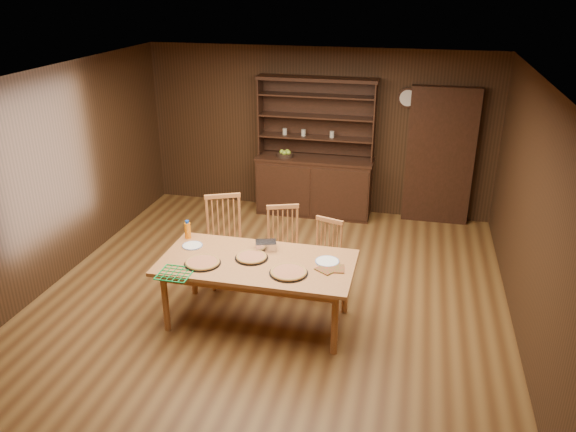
% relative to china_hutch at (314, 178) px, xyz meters
% --- Properties ---
extents(floor, '(6.00, 6.00, 0.00)m').
position_rel_china_hutch_xyz_m(floor, '(0.00, -2.75, -0.60)').
color(floor, brown).
rests_on(floor, ground).
extents(room_shell, '(6.00, 6.00, 6.00)m').
position_rel_china_hutch_xyz_m(room_shell, '(0.00, -2.75, 0.98)').
color(room_shell, silver).
rests_on(room_shell, floor).
extents(china_hutch, '(1.84, 0.52, 2.17)m').
position_rel_china_hutch_xyz_m(china_hutch, '(0.00, 0.00, 0.00)').
color(china_hutch, '#331911').
rests_on(china_hutch, floor).
extents(doorway, '(1.00, 0.18, 2.10)m').
position_rel_china_hutch_xyz_m(doorway, '(1.90, 0.15, 0.45)').
color(doorway, '#331911').
rests_on(doorway, floor).
extents(wall_clock, '(0.30, 0.05, 0.30)m').
position_rel_china_hutch_xyz_m(wall_clock, '(1.35, 0.20, 1.30)').
color(wall_clock, '#331911').
rests_on(wall_clock, room_shell).
extents(dining_table, '(2.08, 1.04, 0.75)m').
position_rel_china_hutch_xyz_m(dining_table, '(-0.02, -3.22, 0.08)').
color(dining_table, '#B37C3E').
rests_on(dining_table, floor).
extents(chair_left, '(0.60, 0.59, 1.13)m').
position_rel_china_hutch_xyz_m(chair_left, '(-0.67, -2.42, 0.00)').
color(chair_left, '#C47543').
rests_on(chair_left, floor).
extents(chair_center, '(0.53, 0.52, 1.01)m').
position_rel_china_hutch_xyz_m(chair_center, '(0.05, -2.31, -0.06)').
color(chair_center, '#C47543').
rests_on(chair_center, floor).
extents(chair_right, '(0.46, 0.45, 0.92)m').
position_rel_china_hutch_xyz_m(chair_right, '(0.58, -2.36, -0.11)').
color(chair_right, '#C47543').
rests_on(chair_right, floor).
extents(pizza_left, '(0.39, 0.39, 0.04)m').
position_rel_china_hutch_xyz_m(pizza_left, '(-0.56, -3.41, 0.17)').
color(pizza_left, black).
rests_on(pizza_left, dining_table).
extents(pizza_right, '(0.40, 0.40, 0.04)m').
position_rel_china_hutch_xyz_m(pizza_right, '(0.37, -3.41, 0.17)').
color(pizza_right, black).
rests_on(pizza_right, dining_table).
extents(pizza_center, '(0.36, 0.36, 0.04)m').
position_rel_china_hutch_xyz_m(pizza_center, '(-0.09, -3.17, 0.17)').
color(pizza_center, black).
rests_on(pizza_center, dining_table).
extents(cooling_rack, '(0.42, 0.42, 0.01)m').
position_rel_china_hutch_xyz_m(cooling_rack, '(-0.76, -3.68, 0.16)').
color(cooling_rack, '#0B963A').
rests_on(cooling_rack, dining_table).
extents(plate_left, '(0.23, 0.23, 0.02)m').
position_rel_china_hutch_xyz_m(plate_left, '(-0.83, -3.04, 0.16)').
color(plate_left, white).
rests_on(plate_left, dining_table).
extents(plate_right, '(0.26, 0.26, 0.02)m').
position_rel_china_hutch_xyz_m(plate_right, '(0.72, -3.07, 0.16)').
color(plate_right, white).
rests_on(plate_right, dining_table).
extents(foil_dish, '(0.27, 0.22, 0.09)m').
position_rel_china_hutch_xyz_m(foil_dish, '(-0.00, -2.92, 0.20)').
color(foil_dish, silver).
rests_on(foil_dish, dining_table).
extents(juice_bottle, '(0.07, 0.07, 0.22)m').
position_rel_china_hutch_xyz_m(juice_bottle, '(-0.96, -2.84, 0.26)').
color(juice_bottle, orange).
rests_on(juice_bottle, dining_table).
extents(pot_holder_a, '(0.21, 0.21, 0.01)m').
position_rel_china_hutch_xyz_m(pot_holder_a, '(0.82, -3.21, 0.16)').
color(pot_holder_a, red).
rests_on(pot_holder_a, dining_table).
extents(pot_holder_b, '(0.27, 0.27, 0.01)m').
position_rel_china_hutch_xyz_m(pot_holder_b, '(0.74, -3.24, 0.16)').
color(pot_holder_b, red).
rests_on(pot_holder_b, dining_table).
extents(fruit_bowl, '(0.25, 0.25, 0.12)m').
position_rel_china_hutch_xyz_m(fruit_bowl, '(-0.46, -0.07, 0.39)').
color(fruit_bowl, black).
rests_on(fruit_bowl, china_hutch).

